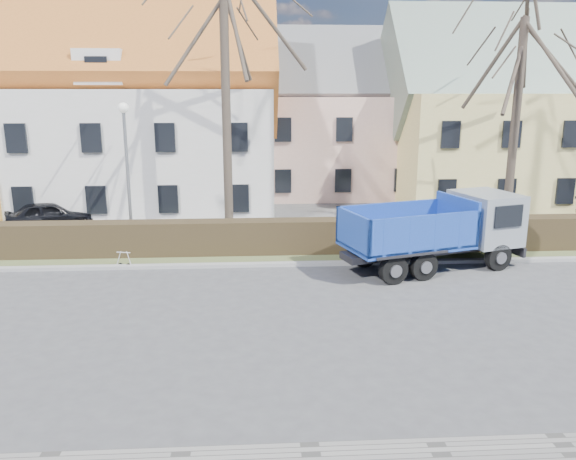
{
  "coord_description": "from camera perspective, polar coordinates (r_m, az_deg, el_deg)",
  "views": [
    {
      "loc": [
        -0.89,
        -14.67,
        6.09
      ],
      "look_at": [
        0.19,
        3.48,
        1.6
      ],
      "focal_mm": 35.0,
      "sensor_mm": 36.0,
      "label": 1
    }
  ],
  "objects": [
    {
      "name": "ground",
      "position": [
        15.91,
        0.06,
        -8.64
      ],
      "size": [
        120.0,
        120.0,
        0.0
      ],
      "primitive_type": "plane",
      "color": "#444447"
    },
    {
      "name": "curb_far",
      "position": [
        20.21,
        -0.74,
        -3.49
      ],
      "size": [
        80.0,
        0.3,
        0.12
      ],
      "primitive_type": "cube",
      "color": "gray",
      "rests_on": "ground"
    },
    {
      "name": "grass_strip",
      "position": [
        21.75,
        -0.94,
        -2.26
      ],
      "size": [
        80.0,
        3.0,
        0.1
      ],
      "primitive_type": "cube",
      "color": "#4F5B33",
      "rests_on": "ground"
    },
    {
      "name": "hedge",
      "position": [
        21.39,
        -0.92,
        -0.86
      ],
      "size": [
        60.0,
        0.9,
        1.3
      ],
      "primitive_type": "cube",
      "color": "#2D2316",
      "rests_on": "ground"
    },
    {
      "name": "building_white",
      "position": [
        33.0,
        -25.38,
        10.23
      ],
      "size": [
        26.8,
        10.8,
        9.5
      ],
      "primitive_type": null,
      "color": "silver",
      "rests_on": "ground"
    },
    {
      "name": "building_pink",
      "position": [
        35.08,
        4.68,
        10.41
      ],
      "size": [
        10.8,
        8.8,
        8.0
      ],
      "primitive_type": null,
      "color": "#D5A697",
      "rests_on": "ground"
    },
    {
      "name": "building_yellow",
      "position": [
        35.94,
        24.99,
        9.66
      ],
      "size": [
        18.8,
        10.8,
        8.5
      ],
      "primitive_type": null,
      "color": "#D9C977",
      "rests_on": "ground"
    },
    {
      "name": "tree_1",
      "position": [
        23.2,
        -6.36,
        14.37
      ],
      "size": [
        9.2,
        9.2,
        12.65
      ],
      "primitive_type": null,
      "color": "#3C332A",
      "rests_on": "ground"
    },
    {
      "name": "tree_2",
      "position": [
        25.61,
        22.22,
        11.55
      ],
      "size": [
        8.0,
        8.0,
        11.0
      ],
      "primitive_type": null,
      "color": "#3C332A",
      "rests_on": "ground"
    },
    {
      "name": "dump_truck",
      "position": [
        20.13,
        13.97,
        -0.22
      ],
      "size": [
        7.1,
        4.32,
        2.67
      ],
      "primitive_type": null,
      "rotation": [
        0.0,
        0.0,
        0.3
      ],
      "color": "#153796",
      "rests_on": "ground"
    },
    {
      "name": "streetlight",
      "position": [
        22.44,
        -15.94,
        5.14
      ],
      "size": [
        0.45,
        0.45,
        5.78
      ],
      "primitive_type": null,
      "color": "gray",
      "rests_on": "ground"
    },
    {
      "name": "cart_frame",
      "position": [
        20.87,
        -16.84,
        -2.78
      ],
      "size": [
        0.78,
        0.56,
        0.65
      ],
      "primitive_type": null,
      "rotation": [
        0.0,
        0.0,
        -0.23
      ],
      "color": "silver",
      "rests_on": "ground"
    },
    {
      "name": "parked_car_a",
      "position": [
        27.74,
        -23.05,
        1.42
      ],
      "size": [
        4.06,
        2.84,
        1.28
      ],
      "primitive_type": "imported",
      "rotation": [
        0.0,
        0.0,
        1.96
      ],
      "color": "black",
      "rests_on": "ground"
    }
  ]
}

